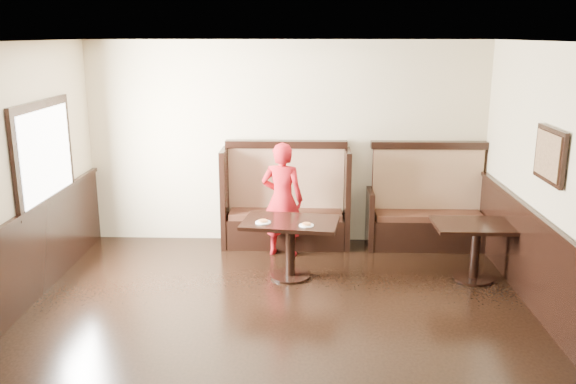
{
  "coord_description": "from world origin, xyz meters",
  "views": [
    {
      "loc": [
        0.29,
        -4.84,
        2.87
      ],
      "look_at": [
        0.06,
        2.35,
        1.0
      ],
      "focal_mm": 38.0,
      "sensor_mm": 36.0,
      "label": 1
    }
  ],
  "objects_px": {
    "table_neighbor": "(476,238)",
    "child": "(282,200)",
    "booth_neighbor": "(427,212)",
    "table_main": "(290,234)",
    "booth_main": "(286,208)"
  },
  "relations": [
    {
      "from": "booth_main",
      "to": "table_main",
      "type": "relative_size",
      "value": 1.45
    },
    {
      "from": "booth_main",
      "to": "child",
      "type": "height_order",
      "value": "child"
    },
    {
      "from": "booth_main",
      "to": "child",
      "type": "relative_size",
      "value": 1.15
    },
    {
      "from": "booth_main",
      "to": "booth_neighbor",
      "type": "bearing_deg",
      "value": -0.05
    },
    {
      "from": "table_neighbor",
      "to": "table_main",
      "type": "bearing_deg",
      "value": 179.36
    },
    {
      "from": "table_neighbor",
      "to": "child",
      "type": "height_order",
      "value": "child"
    },
    {
      "from": "booth_main",
      "to": "child",
      "type": "distance_m",
      "value": 0.49
    },
    {
      "from": "table_neighbor",
      "to": "child",
      "type": "relative_size",
      "value": 0.67
    },
    {
      "from": "table_main",
      "to": "booth_neighbor",
      "type": "bearing_deg",
      "value": 40.87
    },
    {
      "from": "booth_neighbor",
      "to": "table_neighbor",
      "type": "xyz_separation_m",
      "value": [
        0.35,
        -1.21,
        0.05
      ]
    },
    {
      "from": "table_neighbor",
      "to": "child",
      "type": "xyz_separation_m",
      "value": [
        -2.34,
        0.79,
        0.24
      ]
    },
    {
      "from": "booth_neighbor",
      "to": "table_main",
      "type": "height_order",
      "value": "booth_neighbor"
    },
    {
      "from": "table_neighbor",
      "to": "child",
      "type": "distance_m",
      "value": 2.48
    },
    {
      "from": "booth_main",
      "to": "table_neighbor",
      "type": "bearing_deg",
      "value": -27.79
    },
    {
      "from": "table_neighbor",
      "to": "booth_main",
      "type": "bearing_deg",
      "value": 151.64
    }
  ]
}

